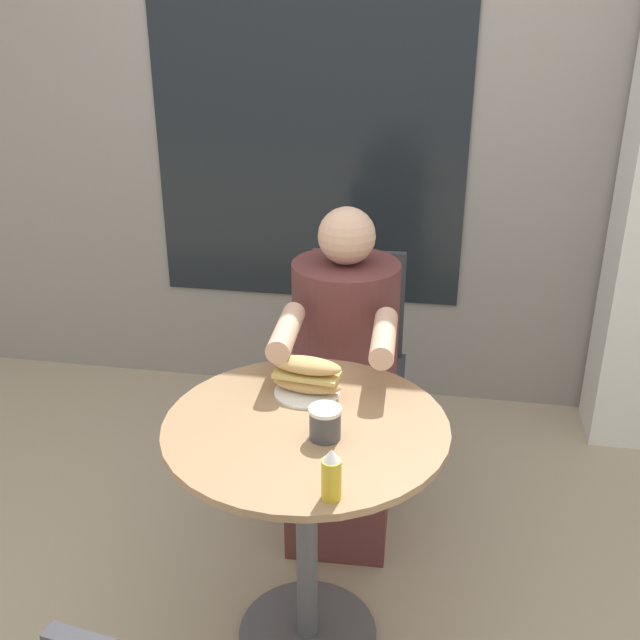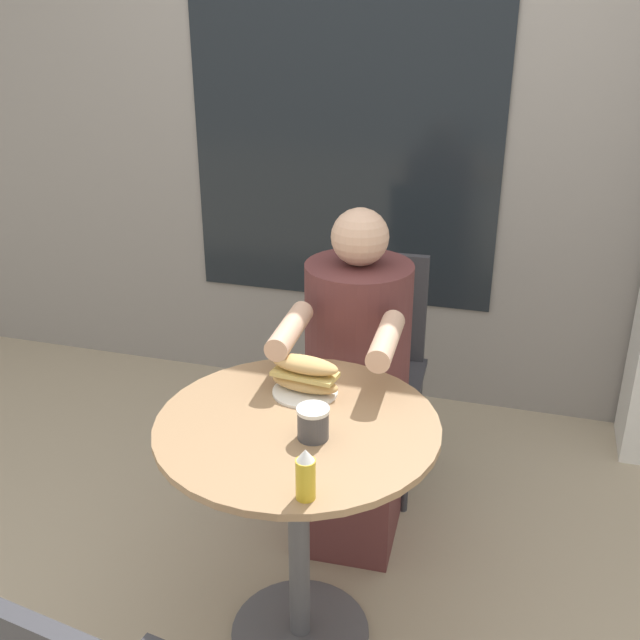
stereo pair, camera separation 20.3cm
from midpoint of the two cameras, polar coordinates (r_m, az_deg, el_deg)
The scene contains 8 objects.
ground_plane at distance 2.41m, azimuth 1.10°, elevation -22.87°, with size 8.00×8.00×0.00m, color tan.
storefront_wall at distance 3.20m, azimuth 8.96°, elevation 17.26°, with size 8.00×0.09×2.80m.
cafe_table at distance 2.05m, azimuth 1.22°, elevation -12.49°, with size 0.74×0.74×0.73m.
diner_chair at distance 2.82m, azimuth 6.30°, elevation -2.19°, with size 0.40×0.40×0.87m.
seated_diner at distance 2.53m, azimuth 4.94°, elevation -6.13°, with size 0.37×0.63×1.14m.
sandwich_on_plate at distance 2.05m, azimuth 1.68°, elevation -4.41°, with size 0.20×0.18×0.11m.
drink_cup at distance 1.86m, azimuth 2.62°, elevation -7.92°, with size 0.08×0.08×0.08m.
condiment_bottle at distance 1.65m, azimuth 2.48°, elevation -11.80°, with size 0.04×0.04×0.12m.
Camera 2 is at (0.52, -1.57, 1.75)m, focal length 42.00 mm.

